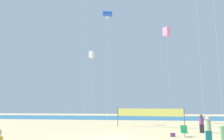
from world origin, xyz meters
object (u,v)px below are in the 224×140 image
(folding_beach_chair, at_px, (184,131))
(kite_blue_tube, at_px, (107,14))
(beach_handbag, at_px, (173,135))
(beachgoer_plum_shirt, at_px, (201,123))
(kite_pink_box, at_px, (166,32))
(volleyball_net, at_px, (149,113))
(beachgoer_sage_shirt, at_px, (208,129))
(kite_lime_diamond, at_px, (213,2))
(kite_white_box, at_px, (92,55))

(folding_beach_chair, height_order, kite_blue_tube, kite_blue_tube)
(beach_handbag, xyz_separation_m, kite_blue_tube, (-6.91, 8.45, 14.40))
(beachgoer_plum_shirt, distance_m, kite_pink_box, 18.56)
(kite_blue_tube, bearing_deg, volleyball_net, -0.34)
(beachgoer_sage_shirt, distance_m, kite_blue_tube, 19.83)
(beachgoer_sage_shirt, distance_m, kite_lime_diamond, 16.55)
(volleyball_net, distance_m, kite_blue_tube, 13.92)
(kite_pink_box, bearing_deg, beachgoer_plum_shirt, -83.02)
(beachgoer_sage_shirt, distance_m, beach_handbag, 3.59)
(kite_blue_tube, bearing_deg, kite_pink_box, 42.16)
(kite_blue_tube, relative_size, kite_pink_box, 1.00)
(beachgoer_sage_shirt, relative_size, beach_handbag, 4.67)
(beachgoer_plum_shirt, height_order, kite_lime_diamond, kite_lime_diamond)
(beachgoer_plum_shirt, xyz_separation_m, kite_lime_diamond, (2.85, 3.01, 13.35))
(kite_blue_tube, bearing_deg, beach_handbag, -50.72)
(volleyball_net, bearing_deg, folding_beach_chair, -72.11)
(beachgoer_plum_shirt, xyz_separation_m, kite_blue_tube, (-9.90, 5.26, 13.64))
(kite_white_box, relative_size, kite_pink_box, 0.68)
(beachgoer_plum_shirt, relative_size, kite_pink_box, 0.11)
(beachgoer_sage_shirt, xyz_separation_m, folding_beach_chair, (-1.09, 3.03, -0.48))
(beachgoer_sage_shirt, height_order, beach_handbag, beachgoer_sage_shirt)
(kite_pink_box, bearing_deg, kite_lime_diamond, -65.74)
(folding_beach_chair, bearing_deg, beach_handbag, -172.32)
(beachgoer_sage_shirt, relative_size, volleyball_net, 0.22)
(beachgoer_sage_shirt, height_order, kite_pink_box, kite_pink_box)
(kite_pink_box, height_order, kite_lime_diamond, kite_lime_diamond)
(volleyball_net, bearing_deg, beachgoer_plum_shirt, -47.92)
(volleyball_net, bearing_deg, beachgoer_sage_shirt, -71.60)
(folding_beach_chair, bearing_deg, kite_white_box, 132.40)
(folding_beach_chair, xyz_separation_m, volleyball_net, (-2.66, 8.26, 1.17))
(volleyball_net, relative_size, beach_handbag, 20.94)
(volleyball_net, height_order, kite_blue_tube, kite_blue_tube)
(kite_pink_box, relative_size, kite_lime_diamond, 0.96)
(folding_beach_chair, distance_m, volleyball_net, 8.75)
(volleyball_net, xyz_separation_m, kite_white_box, (-7.84, 2.38, 8.04))
(kite_blue_tube, xyz_separation_m, kite_white_box, (-2.66, 2.34, -4.88))
(beach_handbag, distance_m, kite_white_box, 17.29)
(beachgoer_plum_shirt, xyz_separation_m, beach_handbag, (-2.99, -3.19, -0.76))
(beachgoer_sage_shirt, xyz_separation_m, kite_lime_diamond, (3.81, 9.07, 13.31))
(kite_white_box, bearing_deg, kite_blue_tube, -41.34)
(folding_beach_chair, distance_m, kite_white_box, 17.55)
(beachgoer_plum_shirt, xyz_separation_m, volleyball_net, (-4.72, 5.23, 0.72))
(beach_handbag, bearing_deg, kite_white_box, 131.58)
(volleyball_net, xyz_separation_m, beach_handbag, (1.74, -8.42, -1.48))
(beachgoer_sage_shirt, height_order, kite_lime_diamond, kite_lime_diamond)
(beachgoer_plum_shirt, xyz_separation_m, kite_pink_box, (-1.57, 12.80, 13.34))
(kite_pink_box, bearing_deg, kite_white_box, -154.69)
(kite_lime_diamond, bearing_deg, volleyball_net, 163.67)
(beachgoer_sage_shirt, bearing_deg, kite_blue_tube, 64.41)
(beachgoer_sage_shirt, xyz_separation_m, volleyball_net, (-3.76, 11.29, 0.69))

